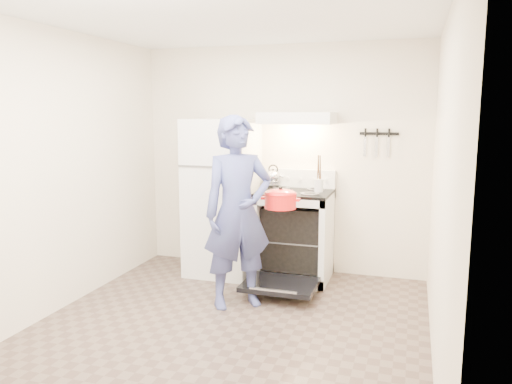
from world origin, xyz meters
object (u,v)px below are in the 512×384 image
refrigerator (222,197)px  stove_body (294,236)px  tea_kettle (273,176)px  dutch_oven (280,201)px  person (238,212)px

refrigerator → stove_body: size_ratio=1.85×
refrigerator → tea_kettle: (0.51, 0.24, 0.22)m
refrigerator → tea_kettle: refrigerator is taller
dutch_oven → stove_body: bearing=91.2°
stove_body → person: size_ratio=0.53×
stove_body → refrigerator: bearing=-178.2°
person → tea_kettle: bearing=52.2°
refrigerator → tea_kettle: bearing=25.7°
stove_body → person: bearing=-109.6°
dutch_oven → person: bearing=-144.0°
person → refrigerator: bearing=82.6°
stove_body → person: 1.04m
stove_body → dutch_oven: size_ratio=2.51×
stove_body → person: person is taller
stove_body → tea_kettle: bearing=143.7°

